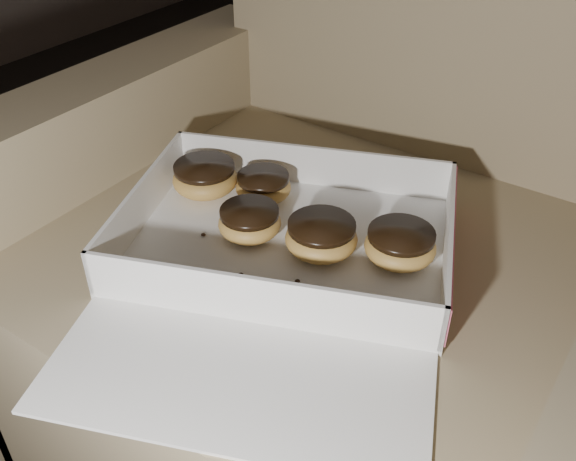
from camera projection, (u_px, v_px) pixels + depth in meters
The scene contains 13 objects.
floor at pixel (289, 395), 1.29m from camera, with size 4.50×4.50×0.00m, color black.
armchair at pixel (343, 284), 1.07m from camera, with size 0.99×0.84×1.04m.
bakery_box at pixel (283, 259), 0.88m from camera, with size 0.60×0.65×0.08m.
donut_a at pixel (400, 245), 0.87m from camera, with size 0.10×0.10×0.05m.
donut_b at pixel (263, 186), 1.00m from camera, with size 0.09×0.09×0.04m.
donut_c at pixel (250, 222), 0.92m from camera, with size 0.09×0.09×0.05m.
donut_d at pixel (205, 178), 1.01m from camera, with size 0.10×0.10×0.05m.
donut_e at pixel (321, 237), 0.88m from camera, with size 0.10×0.10×0.05m.
crumb_a at pixel (418, 267), 0.87m from camera, with size 0.01×0.01×0.00m, color black.
crumb_b at pixel (297, 281), 0.85m from camera, with size 0.01×0.01×0.00m, color black.
crumb_c at pixel (203, 235), 0.93m from camera, with size 0.01×0.01×0.00m, color black.
crumb_d at pixel (241, 274), 0.86m from camera, with size 0.01×0.01×0.00m, color black.
crumb_e at pixel (228, 306), 0.81m from camera, with size 0.01×0.01×0.00m, color black.
Camera 1 is at (0.48, -0.70, 1.02)m, focal length 40.00 mm.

